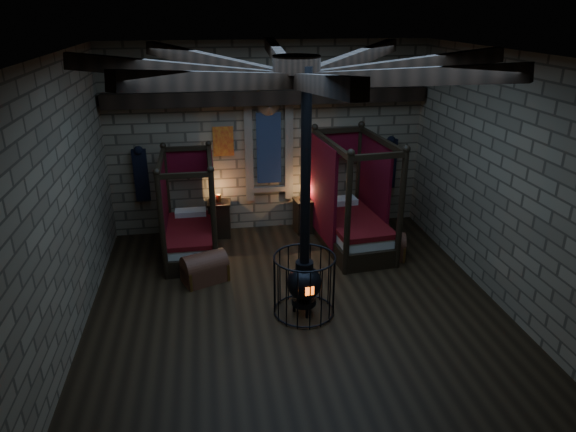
{
  "coord_description": "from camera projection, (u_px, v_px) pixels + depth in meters",
  "views": [
    {
      "loc": [
        -1.35,
        -7.6,
        4.82
      ],
      "look_at": [
        -0.03,
        0.6,
        1.43
      ],
      "focal_mm": 32.0,
      "sensor_mm": 36.0,
      "label": 1
    }
  ],
  "objects": [
    {
      "name": "trunk_left",
      "position": [
        205.0,
        268.0,
        9.64
      ],
      "size": [
        0.93,
        0.77,
        0.59
      ],
      "rotation": [
        0.0,
        0.0,
        0.39
      ],
      "color": "#5C2E1D",
      "rests_on": "ground"
    },
    {
      "name": "stove",
      "position": [
        304.0,
        280.0,
        8.49
      ],
      "size": [
        1.04,
        1.04,
        4.05
      ],
      "rotation": [
        0.0,
        0.0,
        0.13
      ],
      "color": "black",
      "rests_on": "ground"
    },
    {
      "name": "trunk_right",
      "position": [
        385.0,
        246.0,
        10.55
      ],
      "size": [
        0.86,
        0.65,
        0.57
      ],
      "rotation": [
        0.0,
        0.0,
        -0.23
      ],
      "color": "#5C2E1D",
      "rests_on": "ground"
    },
    {
      "name": "room",
      "position": [
        295.0,
        85.0,
        7.64
      ],
      "size": [
        7.02,
        7.02,
        4.29
      ],
      "color": "black",
      "rests_on": "ground"
    },
    {
      "name": "bed_left",
      "position": [
        191.0,
        231.0,
        10.64
      ],
      "size": [
        1.07,
        2.0,
        2.09
      ],
      "rotation": [
        0.0,
        0.0,
        0.0
      ],
      "color": "black",
      "rests_on": "ground"
    },
    {
      "name": "nightstand_left",
      "position": [
        220.0,
        218.0,
        11.51
      ],
      "size": [
        0.54,
        0.52,
        0.99
      ],
      "rotation": [
        0.0,
        0.0,
        -0.07
      ],
      "color": "black",
      "rests_on": "ground"
    },
    {
      "name": "bed_right",
      "position": [
        351.0,
        221.0,
        10.96
      ],
      "size": [
        1.4,
        2.37,
        2.38
      ],
      "rotation": [
        0.0,
        0.0,
        0.09
      ],
      "color": "black",
      "rests_on": "ground"
    },
    {
      "name": "nightstand_right",
      "position": [
        305.0,
        215.0,
        11.74
      ],
      "size": [
        0.55,
        0.53,
        0.85
      ],
      "rotation": [
        0.0,
        0.0,
        0.14
      ],
      "color": "black",
      "rests_on": "ground"
    }
  ]
}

